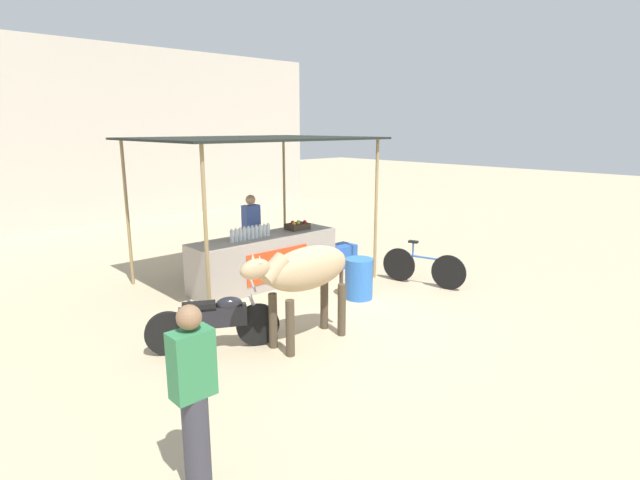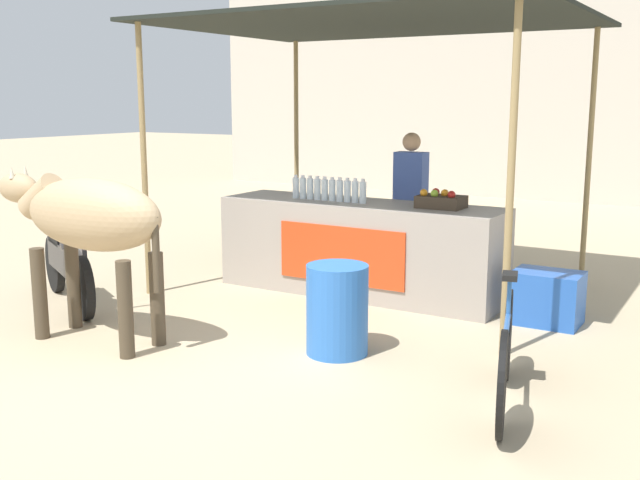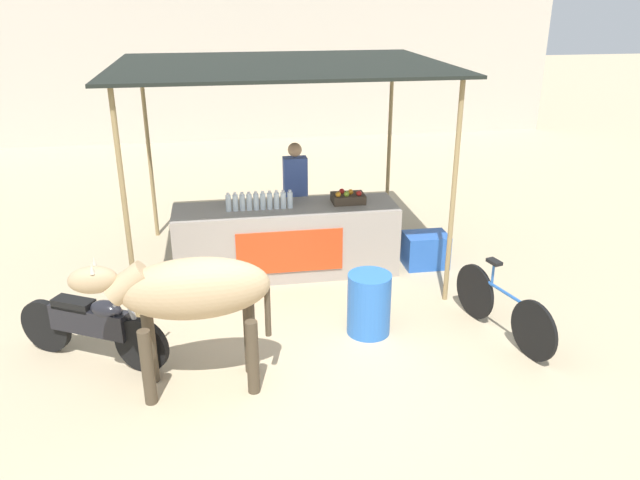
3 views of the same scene
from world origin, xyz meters
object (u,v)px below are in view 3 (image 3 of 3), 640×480
water_barrel (369,304)px  motorcycle_parked (93,325)px  bicycle_leaning (502,308)px  fruit_crate (348,198)px  stall_counter (286,240)px  cooler_box (425,250)px  vendor_behind_counter (296,197)px  cow (189,294)px

water_barrel → motorcycle_parked: size_ratio=0.45×
motorcycle_parked → bicycle_leaning: (4.43, -0.21, -0.08)m
water_barrel → fruit_crate: bearing=86.1°
stall_counter → bicycle_leaning: 3.03m
water_barrel → motorcycle_parked: bearing=-178.0°
fruit_crate → water_barrel: (-0.12, -1.82, -0.67)m
stall_counter → bicycle_leaning: bearing=-43.7°
fruit_crate → cooler_box: (1.10, -0.15, -0.79)m
water_barrel → vendor_behind_counter: bearing=101.4°
cow → water_barrel: bearing=21.5°
water_barrel → cow: bearing=-158.5°
fruit_crate → water_barrel: 1.94m
fruit_crate → motorcycle_parked: fruit_crate is taller
water_barrel → bicycle_leaning: (1.46, -0.32, -0.01)m
vendor_behind_counter → water_barrel: size_ratio=2.28×
bicycle_leaning → cow: bearing=-172.6°
fruit_crate → motorcycle_parked: 3.70m
stall_counter → vendor_behind_counter: size_ratio=1.82×
stall_counter → water_barrel: 1.92m
fruit_crate → water_barrel: fruit_crate is taller
bicycle_leaning → vendor_behind_counter: bearing=124.6°
vendor_behind_counter → cow: 3.59m
vendor_behind_counter → cooler_box: size_ratio=2.75×
fruit_crate → water_barrel: bearing=-93.9°
stall_counter → water_barrel: bearing=-67.5°
stall_counter → cooler_box: (1.96, -0.10, -0.24)m
bicycle_leaning → motorcycle_parked: bearing=177.3°
cow → bicycle_leaning: 3.48m
water_barrel → bicycle_leaning: bearing=-12.3°
water_barrel → stall_counter: bearing=112.5°
vendor_behind_counter → bicycle_leaning: (1.97, -2.84, -0.50)m
water_barrel → cow: 2.18m
cooler_box → bicycle_leaning: bicycle_leaning is taller
water_barrel → bicycle_leaning: 1.49m
vendor_behind_counter → cow: vendor_behind_counter is taller
fruit_crate → cow: cow is taller
fruit_crate → vendor_behind_counter: bearing=132.0°
cow → bicycle_leaning: (3.39, 0.44, -0.68)m
vendor_behind_counter → fruit_crate: bearing=-48.0°
cooler_box → water_barrel: size_ratio=0.83×
motorcycle_parked → vendor_behind_counter: bearing=46.8°
vendor_behind_counter → stall_counter: bearing=-106.8°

